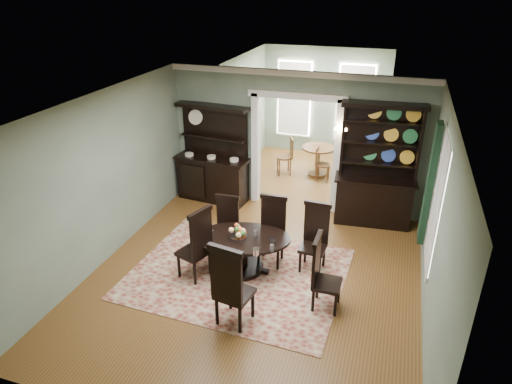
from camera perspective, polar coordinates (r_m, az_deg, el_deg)
room at (r=7.17m, az=-0.33°, el=-0.49°), size 5.51×6.01×3.01m
parlor at (r=12.21m, az=7.76°, el=10.06°), size 3.51×3.50×3.01m
doorway_trim at (r=9.80m, az=5.05°, el=6.96°), size 2.08×0.25×2.57m
right_window at (r=7.70m, az=21.26°, el=-0.21°), size 0.15×1.47×2.12m
wall_sconce at (r=9.42m, az=10.58°, el=7.60°), size 0.27×0.21×0.21m
rug at (r=8.10m, az=-2.26°, el=-10.09°), size 3.72×3.02×0.01m
dining_table at (r=7.94m, az=-1.80°, el=-6.90°), size 1.89×1.89×0.66m
centerpiece at (r=7.77m, az=-2.26°, el=-5.32°), size 1.55×0.99×0.25m
chair_far_left at (r=8.32m, az=-3.67°, el=-4.10°), size 0.46×0.43×1.17m
chair_far_mid at (r=8.11m, az=2.04°, el=-4.49°), size 0.49×0.46×1.27m
chair_far_right at (r=7.99m, az=7.38°, el=-5.30°), size 0.48×0.46×1.24m
chair_end_left at (r=7.65m, az=-7.29°, el=-6.31°), size 0.61×0.62×1.35m
chair_end_right at (r=7.09m, az=8.14°, el=-9.76°), size 0.44×0.48×1.24m
chair_near at (r=6.61m, az=-3.26°, el=-11.48°), size 0.60×0.58×1.41m
sideboard at (r=10.40m, az=-5.36°, el=3.05°), size 1.72×0.75×2.20m
welsh_dresser at (r=9.59m, az=14.71°, el=1.28°), size 1.66×0.73×2.53m
parlor_table at (r=11.81m, az=7.76°, el=4.36°), size 0.84×0.84×0.77m
parlor_chair_left at (r=11.83m, az=3.88°, el=4.64°), size 0.46×0.46×0.97m
parlor_chair_right at (r=11.56m, az=8.11°, el=3.67°), size 0.37×0.37×0.87m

